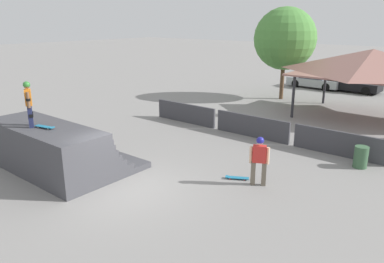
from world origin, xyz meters
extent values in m
plane|color=gray|center=(0.00, 0.00, 0.00)|extent=(160.00, 160.00, 0.00)
cube|color=#424247|center=(-3.35, 0.03, 0.11)|extent=(5.39, 3.73, 0.22)
cube|color=#424247|center=(-3.35, -0.40, 0.34)|extent=(5.39, 2.86, 0.22)
cube|color=#424247|center=(-3.35, -0.56, 0.56)|extent=(5.39, 2.54, 0.22)
cube|color=#424247|center=(-3.35, -0.67, 0.78)|extent=(5.39, 2.33, 0.22)
cube|color=#424247|center=(-3.35, -0.75, 1.01)|extent=(5.39, 2.18, 0.22)
cube|color=#424247|center=(-3.35, -0.80, 1.23)|extent=(5.39, 2.07, 0.22)
cube|color=#424247|center=(-3.35, -0.84, 1.45)|extent=(5.39, 1.99, 0.22)
cube|color=#424247|center=(-3.35, -0.86, 1.68)|extent=(5.39, 1.95, 0.22)
cylinder|color=silver|center=(-3.35, 0.10, 1.75)|extent=(5.28, 0.07, 0.07)
cube|color=#1E2347|center=(-3.46, -1.24, 2.18)|extent=(0.20, 0.20, 0.79)
cube|color=black|center=(-3.45, -1.21, 2.23)|extent=(0.23, 0.21, 0.12)
cube|color=#1E2347|center=(-3.77, -1.07, 2.18)|extent=(0.20, 0.20, 0.79)
cube|color=black|center=(-3.75, -1.05, 2.23)|extent=(0.23, 0.21, 0.12)
cube|color=orange|center=(-3.62, -1.15, 2.86)|extent=(0.48, 0.39, 0.56)
cylinder|color=brown|center=(-3.38, -1.28, 2.81)|extent=(0.14, 0.14, 0.56)
cylinder|color=black|center=(-3.38, -1.28, 2.82)|extent=(0.21, 0.21, 0.08)
cylinder|color=brown|center=(-3.85, -1.03, 2.81)|extent=(0.14, 0.14, 0.56)
cylinder|color=black|center=(-3.85, -1.03, 2.82)|extent=(0.21, 0.21, 0.08)
sphere|color=brown|center=(-3.62, -1.15, 3.28)|extent=(0.22, 0.22, 0.22)
sphere|color=#337F33|center=(-3.62, -1.15, 3.31)|extent=(0.24, 0.24, 0.24)
cylinder|color=silver|center=(-2.81, -0.87, 1.82)|extent=(0.06, 0.04, 0.05)
cylinder|color=silver|center=(-2.78, -1.00, 1.82)|extent=(0.06, 0.04, 0.05)
cylinder|color=silver|center=(-3.29, -0.97, 1.82)|extent=(0.06, 0.04, 0.05)
cylinder|color=silver|center=(-3.26, -1.11, 1.82)|extent=(0.06, 0.04, 0.05)
cube|color=teal|center=(-3.03, -0.99, 1.85)|extent=(0.82, 0.36, 0.02)
cube|color=teal|center=(-2.67, -0.91, 1.87)|extent=(0.14, 0.22, 0.02)
cube|color=#6B6051|center=(3.20, 3.02, 0.42)|extent=(0.21, 0.21, 0.84)
cube|color=#6B6051|center=(3.52, 3.19, 0.42)|extent=(0.21, 0.21, 0.84)
cube|color=red|center=(3.36, 3.10, 1.14)|extent=(0.51, 0.41, 0.59)
cylinder|color=beige|center=(3.11, 2.97, 1.09)|extent=(0.15, 0.15, 0.59)
cylinder|color=beige|center=(3.61, 3.23, 1.09)|extent=(0.15, 0.15, 0.59)
sphere|color=beige|center=(3.36, 3.10, 1.58)|extent=(0.23, 0.23, 0.23)
sphere|color=#232399|center=(3.36, 3.10, 1.61)|extent=(0.26, 0.26, 0.26)
cylinder|color=red|center=(2.36, 2.86, 0.03)|extent=(0.06, 0.05, 0.05)
cylinder|color=red|center=(2.30, 2.98, 0.03)|extent=(0.06, 0.05, 0.05)
cylinder|color=red|center=(2.81, 3.11, 0.03)|extent=(0.06, 0.05, 0.05)
cylinder|color=red|center=(2.74, 3.23, 0.03)|extent=(0.06, 0.05, 0.05)
cube|color=teal|center=(2.55, 3.05, 0.06)|extent=(0.82, 0.58, 0.02)
cube|color=teal|center=(2.22, 2.86, 0.08)|extent=(0.18, 0.22, 0.02)
cube|color=#3D3D42|center=(-3.89, 7.80, 0.53)|extent=(3.96, 0.12, 1.05)
cube|color=#3D3D42|center=(0.31, 7.80, 0.53)|extent=(3.96, 0.12, 1.05)
cube|color=#3D3D42|center=(4.52, 7.80, 0.53)|extent=(3.96, 0.12, 1.05)
cylinder|color=#2D2D33|center=(0.21, 12.59, 1.22)|extent=(0.16, 0.16, 2.43)
cylinder|color=#2D2D33|center=(0.21, 17.52, 1.22)|extent=(0.16, 0.16, 2.43)
cube|color=#9E6B60|center=(3.58, 15.05, 2.48)|extent=(7.93, 5.80, 0.10)
pyramid|color=#9E6B60|center=(3.58, 15.05, 3.24)|extent=(7.77, 5.69, 1.41)
cylinder|color=brown|center=(-2.71, 17.08, 1.34)|extent=(0.28, 0.28, 2.69)
sphere|color=#4C893D|center=(-2.71, 17.08, 4.23)|extent=(4.28, 4.28, 4.28)
cylinder|color=#385B3D|center=(5.62, 7.00, 0.42)|extent=(0.52, 0.52, 0.85)
cube|color=#A8AAAF|center=(-2.59, 23.00, 0.48)|extent=(4.45, 1.96, 0.62)
cube|color=#283342|center=(-2.71, 23.01, 1.02)|extent=(2.10, 1.56, 0.46)
cube|color=#A8AAAF|center=(-2.71, 23.01, 1.25)|extent=(2.01, 1.52, 0.04)
cylinder|color=black|center=(-1.22, 23.71, 0.32)|extent=(0.65, 0.24, 0.64)
cylinder|color=black|center=(-1.31, 22.14, 0.32)|extent=(0.65, 0.24, 0.64)
cylinder|color=black|center=(-3.88, 23.86, 0.32)|extent=(0.65, 0.24, 0.64)
cylinder|color=black|center=(-3.97, 22.30, 0.32)|extent=(0.65, 0.24, 0.64)
cube|color=black|center=(0.39, 23.23, 0.48)|extent=(4.20, 1.90, 0.62)
cube|color=#283342|center=(0.28, 23.23, 1.02)|extent=(1.97, 1.55, 0.46)
cube|color=black|center=(0.28, 23.23, 1.25)|extent=(1.88, 1.51, 0.04)
cylinder|color=black|center=(1.68, 23.99, 0.32)|extent=(0.65, 0.22, 0.64)
cylinder|color=black|center=(1.62, 22.38, 0.32)|extent=(0.65, 0.22, 0.64)
cylinder|color=black|center=(-0.84, 24.08, 0.32)|extent=(0.65, 0.22, 0.64)
cylinder|color=black|center=(-0.90, 22.47, 0.32)|extent=(0.65, 0.22, 0.64)
camera|label=1|loc=(9.11, -7.56, 5.50)|focal=35.00mm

